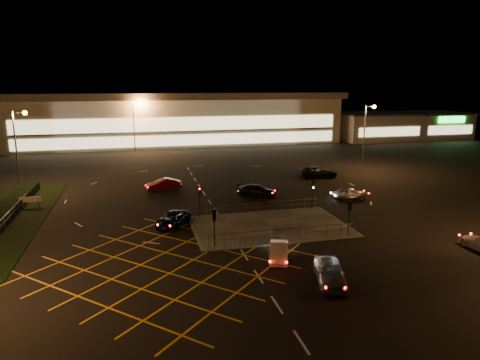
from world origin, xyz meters
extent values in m
plane|color=black|center=(0.00, 0.00, 0.00)|extent=(180.00, 180.00, 0.00)
cube|color=#4C4944|center=(2.00, -2.00, 0.06)|extent=(14.00, 9.00, 0.12)
cube|color=black|center=(-23.00, 6.00, 0.50)|extent=(2.00, 26.00, 1.00)
cube|color=beige|center=(0.00, 62.00, 5.00)|extent=(70.00, 25.00, 10.00)
cube|color=slate|center=(0.00, 62.00, 10.20)|extent=(72.00, 26.50, 0.60)
cube|color=#FFEAA5|center=(0.00, 49.45, 5.00)|extent=(66.00, 0.20, 3.00)
cube|color=#FFEAA5|center=(0.00, 49.45, 1.80)|extent=(66.00, 0.20, 2.20)
cube|color=beige|center=(46.00, 54.00, 3.00)|extent=(18.00, 14.00, 6.00)
cube|color=slate|center=(46.00, 54.00, 6.15)|extent=(18.80, 14.80, 0.40)
cube|color=#FFEAA5|center=(46.00, 46.95, 2.60)|extent=(15.30, 0.20, 2.00)
cube|color=beige|center=(62.00, 54.00, 3.00)|extent=(14.00, 14.00, 6.00)
cube|color=slate|center=(62.00, 54.00, 6.15)|extent=(14.80, 14.80, 0.40)
cube|color=#FFEAA5|center=(62.00, 46.95, 2.60)|extent=(11.90, 0.20, 2.00)
cube|color=#19E533|center=(62.00, 46.85, 5.00)|extent=(7.00, 0.30, 1.40)
cylinder|color=slate|center=(-24.00, 18.00, 5.00)|extent=(0.20, 0.20, 10.00)
cylinder|color=slate|center=(-23.30, 18.00, 9.80)|extent=(1.40, 0.12, 0.12)
sphere|color=orange|center=(-22.60, 18.00, 9.75)|extent=(0.56, 0.56, 0.56)
cylinder|color=slate|center=(24.00, 20.00, 5.00)|extent=(0.20, 0.20, 10.00)
cylinder|color=slate|center=(24.70, 20.00, 9.80)|extent=(1.40, 0.12, 0.12)
sphere|color=orange|center=(25.40, 20.00, 9.75)|extent=(0.56, 0.56, 0.56)
cylinder|color=slate|center=(-10.00, 48.00, 5.00)|extent=(0.20, 0.20, 10.00)
cylinder|color=slate|center=(-9.30, 48.00, 9.80)|extent=(1.40, 0.12, 0.12)
sphere|color=orange|center=(-8.60, 48.00, 9.75)|extent=(0.56, 0.56, 0.56)
cylinder|color=slate|center=(30.00, 50.00, 5.00)|extent=(0.20, 0.20, 10.00)
cylinder|color=slate|center=(30.70, 50.00, 9.80)|extent=(1.40, 0.12, 0.12)
sphere|color=orange|center=(31.40, 50.00, 9.75)|extent=(0.56, 0.56, 0.56)
cylinder|color=black|center=(-4.00, -6.00, 1.62)|extent=(0.10, 0.10, 3.00)
cube|color=black|center=(-4.00, -6.00, 2.82)|extent=(0.28, 0.18, 0.90)
sphere|color=#19FF33|center=(-4.00, -5.87, 2.82)|extent=(0.16, 0.16, 0.16)
cylinder|color=black|center=(8.00, -6.00, 1.62)|extent=(0.10, 0.10, 3.00)
cube|color=black|center=(8.00, -6.00, 2.82)|extent=(0.28, 0.18, 0.90)
sphere|color=#19FF33|center=(8.00, -5.87, 2.82)|extent=(0.16, 0.16, 0.16)
cylinder|color=black|center=(-4.00, 2.00, 1.62)|extent=(0.10, 0.10, 3.00)
cube|color=black|center=(-4.00, 2.00, 2.82)|extent=(0.28, 0.18, 0.90)
sphere|color=#FF0C0C|center=(-4.00, 1.87, 2.82)|extent=(0.16, 0.16, 0.16)
cylinder|color=black|center=(8.00, 2.00, 1.62)|extent=(0.10, 0.10, 3.00)
cube|color=black|center=(8.00, 2.00, 2.82)|extent=(0.28, 0.18, 0.90)
sphere|color=#19FF33|center=(8.00, 1.87, 2.82)|extent=(0.16, 0.16, 0.16)
imported|color=#ACAEB4|center=(2.43, -14.04, 0.79)|extent=(3.11, 4.97, 1.58)
imported|color=white|center=(0.34, -9.47, 0.63)|extent=(2.54, 4.05, 1.26)
imported|color=#0B1342|center=(-6.79, 0.57, 0.65)|extent=(4.09, 5.13, 1.30)
imported|color=black|center=(3.89, 9.08, 0.70)|extent=(5.13, 4.11, 1.39)
imported|color=#B6B8BE|center=(14.20, 5.43, 0.67)|extent=(3.99, 1.76, 1.33)
imported|color=maroon|center=(-6.71, 14.77, 0.73)|extent=(4.65, 2.35, 1.46)
imported|color=black|center=(15.49, 17.23, 0.77)|extent=(5.68, 2.83, 1.55)
camera|label=1|loc=(-9.85, -38.51, 13.16)|focal=32.00mm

